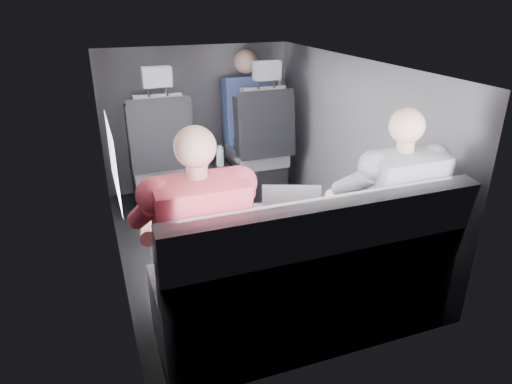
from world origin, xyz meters
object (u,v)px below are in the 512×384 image
object	(u,v)px
passenger_rear_right	(383,210)
passenger_front_right	(246,111)
passenger_rear_left	(196,243)
center_console	(212,180)
rear_bench	(306,287)
laptop_black	(375,200)
front_seat_left	(161,167)
front_seat_right	(259,155)
laptop_silver	(285,210)
soda_cup	(206,159)
water_bottle	(220,156)
laptop_white	(179,232)

from	to	relation	value
passenger_rear_right	passenger_front_right	distance (m)	2.07
passenger_rear_left	center_console	bearing A→B (deg)	72.90
rear_bench	passenger_front_right	distance (m)	2.25
passenger_rear_left	laptop_black	bearing A→B (deg)	7.59
center_console	passenger_front_right	xyz separation A→B (m)	(0.42, 0.22, 0.56)
front_seat_left	laptop_black	world-z (taller)	front_seat_left
front_seat_left	front_seat_right	distance (m)	0.90
front_seat_left	laptop_silver	distance (m)	1.67
soda_cup	laptop_black	bearing A→B (deg)	-67.52
front_seat_left	water_bottle	distance (m)	0.51
water_bottle	passenger_rear_left	distance (m)	1.78
rear_bench	passenger_rear_left	distance (m)	0.67
rear_bench	soda_cup	distance (m)	1.81
water_bottle	rear_bench	bearing A→B (deg)	-91.24
passenger_rear_left	passenger_rear_right	size ratio (longest dim) A/B	1.01
water_bottle	laptop_white	bearing A→B (deg)	-113.57
rear_bench	front_seat_left	bearing A→B (deg)	103.31
passenger_rear_left	passenger_front_right	xyz separation A→B (m)	(0.99, 2.07, 0.12)
rear_bench	passenger_front_right	xyz separation A→B (m)	(0.42, 2.16, 0.45)
laptop_white	soda_cup	bearing A→B (deg)	70.86
laptop_white	laptop_silver	world-z (taller)	laptop_silver
front_seat_left	passenger_rear_right	distance (m)	2.06
center_console	passenger_rear_left	size ratio (longest dim) A/B	0.38
soda_cup	passenger_front_right	xyz separation A→B (m)	(0.50, 0.35, 0.30)
front_seat_left	rear_bench	bearing A→B (deg)	-76.69
rear_bench	passenger_rear_right	bearing A→B (deg)	10.36
center_console	front_seat_left	bearing A→B (deg)	-174.93
rear_bench	laptop_white	world-z (taller)	rear_bench
center_console	passenger_rear_right	world-z (taller)	passenger_rear_right
front_seat_left	passenger_rear_left	size ratio (longest dim) A/B	1.01
laptop_black	passenger_rear_right	bearing A→B (deg)	-107.27
water_bottle	passenger_rear_right	size ratio (longest dim) A/B	0.14
water_bottle	laptop_white	world-z (taller)	laptop_white
rear_bench	laptop_white	size ratio (longest dim) A/B	4.21
front_seat_right	passenger_rear_left	world-z (taller)	front_seat_right
laptop_white	front_seat_left	bearing A→B (deg)	84.20
laptop_silver	laptop_white	bearing A→B (deg)	-175.81
rear_bench	laptop_white	distance (m)	0.74
center_console	passenger_rear_right	bearing A→B (deg)	-74.31
front_seat_right	soda_cup	distance (m)	0.54
front_seat_right	laptop_white	bearing A→B (deg)	-123.03
laptop_silver	passenger_rear_left	size ratio (longest dim) A/B	0.31
front_seat_right	passenger_rear_right	size ratio (longest dim) A/B	1.01
front_seat_right	soda_cup	world-z (taller)	front_seat_right
front_seat_right	passenger_rear_right	distance (m)	1.82
front_seat_left	laptop_white	bearing A→B (deg)	-95.80
center_console	passenger_rear_right	size ratio (longest dim) A/B	0.38
front_seat_left	rear_bench	xyz separation A→B (m)	(0.45, -1.90, -0.09)
front_seat_right	laptop_silver	size ratio (longest dim) A/B	3.21
laptop_black	rear_bench	bearing A→B (deg)	-156.52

